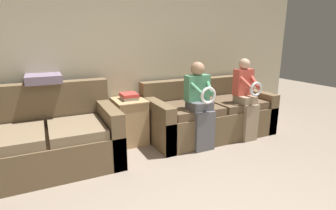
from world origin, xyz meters
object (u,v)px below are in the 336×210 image
child_left_seated (200,102)px  book_stack (129,96)px  child_right_seated (246,96)px  throw_pillow (44,79)px  couch_side (48,140)px  side_shelf (130,120)px  couch_main (208,115)px

child_left_seated → book_stack: bearing=143.3°
child_left_seated → child_right_seated: 0.80m
child_left_seated → child_right_seated: size_ratio=0.99×
book_stack → throw_pillow: 1.11m
child_left_seated → child_right_seated: bearing=0.0°
throw_pillow → child_right_seated: bearing=-14.3°
child_left_seated → throw_pillow: size_ratio=2.89×
child_right_seated → book_stack: bearing=159.6°
child_right_seated → book_stack: child_right_seated is taller
couch_side → throw_pillow: 0.76m
child_right_seated → side_shelf: child_right_seated is taller
couch_side → child_left_seated: bearing=-10.1°
couch_main → couch_side: (-2.30, -0.06, 0.01)m
side_shelf → book_stack: book_stack is taller
couch_side → side_shelf: size_ratio=2.48×
couch_main → throw_pillow: throw_pillow is taller
couch_side → child_right_seated: 2.74m
child_right_seated → book_stack: (-1.60, 0.60, 0.03)m
couch_main → child_right_seated: (0.40, -0.39, 0.35)m
couch_main → book_stack: couch_main is taller
couch_side → child_left_seated: 1.96m
child_left_seated → side_shelf: child_left_seated is taller
child_left_seated → book_stack: (-0.80, 0.60, 0.04)m
book_stack → child_right_seated: bearing=-20.4°
child_right_seated → throw_pillow: bearing=165.7°
book_stack → throw_pillow: size_ratio=0.65×
couch_side → book_stack: couch_side is taller
couch_main → child_left_seated: 0.66m
child_left_seated → throw_pillow: (-1.87, 0.68, 0.35)m
couch_main → book_stack: size_ratio=7.34×
couch_main → throw_pillow: size_ratio=4.75×
couch_main → book_stack: (-1.20, 0.20, 0.38)m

